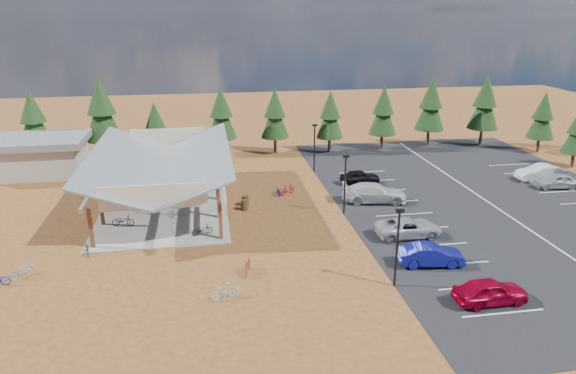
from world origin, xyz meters
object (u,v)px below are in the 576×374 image
(lamp_post_1, at_px, (345,181))
(lamp_post_2, at_px, (314,145))
(trash_bin_0, at_px, (244,205))
(trash_bin_1, at_px, (245,201))
(bike_14, at_px, (279,191))
(bike_7, at_px, (188,170))
(car_0, at_px, (490,291))
(car_3, at_px, (374,193))
(bike_5, at_px, (177,212))
(bike_6, at_px, (176,192))
(bike_2, at_px, (141,198))
(bike_8, at_px, (87,249))
(car_8, at_px, (556,181))
(car_1, at_px, (431,255))
(bike_13, at_px, (224,291))
(car_9, at_px, (541,172))
(car_2, at_px, (408,228))
(bike_15, at_px, (287,189))
(outbuilding, at_px, (32,155))
(bike_4, at_px, (202,230))
(bike_pavilion, at_px, (162,162))
(car_4, at_px, (360,177))
(bike_0, at_px, (123,220))
(bike_9, at_px, (21,270))
(lamp_post_0, at_px, (397,242))
(bike_3, at_px, (143,179))

(lamp_post_1, bearing_deg, lamp_post_2, 90.00)
(trash_bin_0, height_order, trash_bin_1, same)
(trash_bin_1, relative_size, bike_14, 0.58)
(bike_7, bearing_deg, car_0, -149.28)
(lamp_post_2, height_order, car_3, lamp_post_2)
(bike_5, relative_size, bike_6, 1.00)
(bike_7, distance_m, car_3, 19.63)
(lamp_post_2, distance_m, bike_2, 18.55)
(bike_5, bearing_deg, bike_8, 137.80)
(trash_bin_0, distance_m, car_8, 30.09)
(car_1, bearing_deg, bike_13, 105.92)
(lamp_post_2, distance_m, trash_bin_1, 12.05)
(bike_8, bearing_deg, car_9, -0.85)
(bike_13, height_order, car_1, car_1)
(bike_6, bearing_deg, car_8, -114.50)
(car_1, xyz_separation_m, car_2, (0.29, 4.65, -0.03))
(bike_8, height_order, car_8, car_8)
(bike_15, xyz_separation_m, car_0, (8.71, -20.32, 0.28))
(outbuilding, xyz_separation_m, car_2, (32.62, -21.16, -1.29))
(bike_5, height_order, car_1, car_1)
(bike_4, bearing_deg, bike_pavilion, 5.68)
(car_3, xyz_separation_m, car_8, (18.46, 0.71, -0.11))
(trash_bin_1, bearing_deg, bike_14, 32.97)
(car_8, bearing_deg, bike_pavilion, -85.27)
(outbuilding, bearing_deg, car_2, -32.97)
(bike_pavilion, bearing_deg, car_4, 7.72)
(lamp_post_1, xyz_separation_m, bike_0, (-17.97, 0.23, -2.42))
(bike_6, height_order, bike_14, bike_6)
(trash_bin_0, xyz_separation_m, bike_5, (-5.63, -1.10, 0.13))
(lamp_post_1, relative_size, bike_9, 3.23)
(bike_13, xyz_separation_m, car_1, (13.87, 2.03, 0.26))
(trash_bin_1, bearing_deg, car_4, 19.70)
(car_3, xyz_separation_m, car_9, (18.43, 3.17, -0.03))
(bike_pavilion, bearing_deg, bike_14, 2.65)
(lamp_post_0, distance_m, bike_5, 19.25)
(bike_9, distance_m, car_0, 29.18)
(bike_pavilion, distance_m, car_2, 21.44)
(car_2, height_order, car_4, car_2)
(lamp_post_0, xyz_separation_m, bike_3, (-17.38, 22.26, -2.32))
(bike_pavilion, relative_size, car_8, 4.61)
(bike_pavilion, xyz_separation_m, car_8, (36.89, -1.94, -3.07))
(trash_bin_0, height_order, car_4, car_4)
(lamp_post_0, bearing_deg, bike_0, 145.76)
(lamp_post_0, bearing_deg, car_9, 38.69)
(bike_13, distance_m, car_3, 19.92)
(bike_pavilion, distance_m, bike_2, 3.91)
(bike_pavilion, relative_size, bike_14, 12.48)
(trash_bin_1, bearing_deg, bike_pavilion, 166.71)
(bike_6, xyz_separation_m, car_0, (18.86, -21.13, 0.26))
(bike_7, distance_m, car_1, 28.00)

